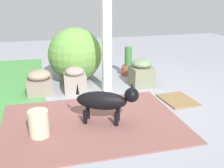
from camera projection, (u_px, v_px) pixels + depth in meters
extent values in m
plane|color=#93949E|center=(108.00, 99.00, 4.60)|extent=(12.00, 12.00, 0.00)
cube|color=brown|center=(92.00, 122.00, 3.78)|extent=(1.80, 2.40, 0.02)
cube|color=white|center=(106.00, 25.00, 4.65)|extent=(0.15, 0.15, 2.31)
cube|color=gray|center=(141.00, 76.00, 5.22)|extent=(0.45, 0.40, 0.36)
ellipsoid|color=#6B835E|center=(142.00, 64.00, 5.14)|extent=(0.37, 0.37, 0.17)
cube|color=gray|center=(75.00, 83.00, 4.91)|extent=(0.45, 0.41, 0.31)
ellipsoid|color=gray|center=(75.00, 71.00, 4.84)|extent=(0.34, 0.34, 0.15)
cube|color=gray|center=(40.00, 86.00, 4.83)|extent=(0.47, 0.44, 0.26)
ellipsoid|color=gray|center=(39.00, 75.00, 4.76)|extent=(0.40, 0.40, 0.18)
sphere|color=#5D913E|center=(75.00, 55.00, 5.40)|extent=(1.05, 1.05, 1.05)
cylinder|color=#A64F2F|center=(128.00, 70.00, 5.87)|extent=(0.28, 0.28, 0.20)
cylinder|color=#347630|center=(128.00, 57.00, 5.77)|extent=(0.15, 0.15, 0.40)
ellipsoid|color=black|center=(102.00, 101.00, 3.68)|extent=(0.48, 0.71, 0.25)
sphere|color=black|center=(132.00, 95.00, 3.59)|extent=(0.19, 0.19, 0.19)
cone|color=black|center=(132.00, 86.00, 3.61)|extent=(0.06, 0.06, 0.08)
cone|color=black|center=(131.00, 89.00, 3.51)|extent=(0.06, 0.06, 0.08)
cylinder|color=black|center=(118.00, 115.00, 3.80)|extent=(0.06, 0.06, 0.20)
cylinder|color=black|center=(116.00, 120.00, 3.65)|extent=(0.06, 0.06, 0.20)
cylinder|color=black|center=(88.00, 113.00, 3.86)|extent=(0.06, 0.06, 0.20)
cylinder|color=black|center=(85.00, 118.00, 3.71)|extent=(0.06, 0.06, 0.20)
cone|color=black|center=(77.00, 88.00, 3.67)|extent=(0.05, 0.05, 0.16)
cylinder|color=beige|center=(39.00, 124.00, 3.37)|extent=(0.25, 0.25, 0.35)
cube|color=olive|center=(178.00, 100.00, 4.53)|extent=(0.65, 0.51, 0.03)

